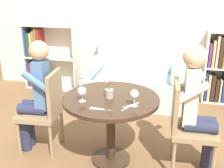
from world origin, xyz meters
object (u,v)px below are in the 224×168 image
Objects in this scene: chair_left at (45,108)px; wine_glass_left at (82,92)px; bookshelf_left at (45,58)px; person_right at (198,107)px; couch at (135,81)px; chair_right at (187,124)px; flower_vase at (109,91)px; wine_glass_right at (134,95)px; person_left at (36,94)px.

chair_left is 0.62m from wine_glass_left.
bookshelf_left is 3.07m from person_right.
chair_right is at bearing -65.52° from couch.
wine_glass_left is 0.74× the size of flower_vase.
bookshelf_left reaches higher than wine_glass_right.
bookshelf_left is 0.88× the size of person_right.
couch is 1.88m from wine_glass_right.
person_right is (0.09, 0.01, 0.18)m from chair_right.
chair_left reaches higher than wine_glass_left.
wine_glass_left is (-1.06, -0.19, 0.13)m from person_right.
chair_right is 4.62× the size of flower_vase.
flower_vase is (-0.74, -0.05, 0.29)m from chair_right.
chair_right is 1.04m from wine_glass_left.
chair_left is at bearing 86.86° from person_right.
person_left is 1.64m from person_right.
wine_glass_right is 0.30m from flower_vase.
chair_left is at bearing -114.75° from couch.
person_left is at bearing 175.88° from flower_vase.
person_right is (1.64, -0.00, 0.03)m from person_left.
bookshelf_left is 2.52m from flower_vase.
bookshelf_left is at bearing 129.90° from flower_vase.
person_right is 0.62m from wine_glass_right.
flower_vase is at bearing 81.92° from person_left.
couch is at bearing 89.56° from flower_vase.
wine_glass_right is (0.98, -0.20, 0.33)m from chair_left.
wine_glass_left is (1.38, -2.06, 0.29)m from bookshelf_left.
person_right is at bearing -88.15° from chair_right.
chair_left is at bearing 92.63° from person_left.
couch is 1.88m from wine_glass_left.
chair_right is at bearing 85.71° from person_left.
wine_glass_right is at bearing -82.08° from couch.
couch is 9.73× the size of wine_glass_right.
wine_glass_left is at bearing 67.37° from person_left.
person_right is (1.55, -0.01, 0.18)m from chair_left.
couch is at bearing 97.92° from wine_glass_right.
flower_vase is at bearing 152.67° from wine_glass_right.
wine_glass_right is 0.80× the size of flower_vase.
chair_left and chair_right have the same top height.
person_right is at bearing -37.44° from bookshelf_left.
bookshelf_left is at bearing -158.35° from chair_left.
chair_left is 0.78m from flower_vase.
couch is 1.77m from chair_right.
couch is at bearing -9.37° from bookshelf_left.
flower_vase is (0.23, 0.14, -0.02)m from wine_glass_left.
chair_right is at bearing 85.28° from chair_left.
person_left reaches higher than wine_glass_right.
flower_vase is (-0.01, -1.65, 0.47)m from couch.
chair_right is at bearing 3.78° from flower_vase.
bookshelf_left is (-1.62, 0.27, 0.20)m from couch.
wine_glass_left is at bearing -179.66° from wine_glass_right.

